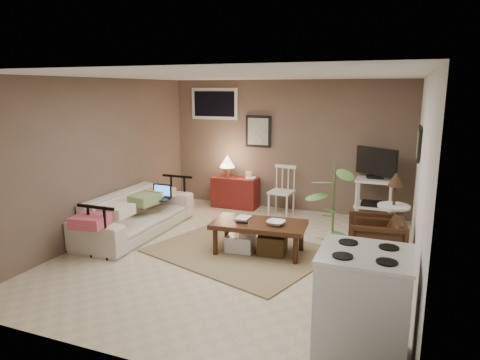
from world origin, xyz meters
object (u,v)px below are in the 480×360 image
at_px(coffee_table, 258,235).
at_px(spindle_chair, 282,192).
at_px(red_console, 235,189).
at_px(sofa, 136,207).
at_px(tv_stand, 375,184).
at_px(side_table, 394,204).
at_px(stove, 363,306).
at_px(armchair, 375,239).
at_px(potted_plant, 333,230).

height_order(coffee_table, spindle_chair, spindle_chair).
xyz_separation_m(red_console, spindle_chair, (0.98, -0.15, 0.07)).
relative_size(sofa, red_console, 2.18).
bearing_deg(coffee_table, red_console, 119.87).
distance_m(sofa, tv_stand, 3.91).
height_order(sofa, side_table, side_table).
distance_m(red_console, stove, 4.87).
bearing_deg(sofa, armchair, -89.48).
xyz_separation_m(armchair, potted_plant, (-0.36, -1.21, 0.46)).
relative_size(armchair, potted_plant, 0.46).
bearing_deg(spindle_chair, stove, -65.02).
bearing_deg(red_console, sofa, -113.60).
xyz_separation_m(sofa, spindle_chair, (1.84, 1.82, -0.01)).
height_order(sofa, red_console, red_console).
distance_m(red_console, spindle_chair, 0.99).
height_order(red_console, side_table, side_table).
distance_m(coffee_table, side_table, 1.90).
bearing_deg(armchair, sofa, -96.08).
relative_size(spindle_chair, tv_stand, 0.69).
distance_m(potted_plant, stove, 1.00).
relative_size(tv_stand, side_table, 1.13).
bearing_deg(sofa, red_console, -23.60).
bearing_deg(spindle_chair, side_table, -32.92).
xyz_separation_m(spindle_chair, potted_plant, (1.39, -3.00, 0.40)).
bearing_deg(tv_stand, stove, -86.92).
height_order(tv_stand, potted_plant, potted_plant).
xyz_separation_m(coffee_table, spindle_chair, (-0.23, 1.95, 0.15)).
height_order(tv_stand, stove, tv_stand).
relative_size(armchair, stove, 0.74).
height_order(tv_stand, armchair, tv_stand).
distance_m(spindle_chair, armchair, 2.50).
bearing_deg(potted_plant, armchair, 73.30).
bearing_deg(armchair, red_console, -131.96).
xyz_separation_m(tv_stand, side_table, (0.35, -1.30, 0.03)).
relative_size(spindle_chair, side_table, 0.77).
bearing_deg(coffee_table, potted_plant, -41.95).
height_order(coffee_table, side_table, side_table).
height_order(red_console, spindle_chair, red_console).
xyz_separation_m(tv_stand, potted_plant, (-0.20, -3.05, 0.13)).
relative_size(red_console, tv_stand, 0.78).
relative_size(tv_stand, armchair, 1.82).
relative_size(tv_stand, potted_plant, 0.84).
height_order(potted_plant, stove, potted_plant).
distance_m(spindle_chair, side_table, 2.32).
bearing_deg(red_console, coffee_table, -60.13).
xyz_separation_m(side_table, stove, (-0.14, -2.60, -0.23)).
relative_size(sofa, armchair, 3.10).
height_order(red_console, stove, red_console).
bearing_deg(potted_plant, stove, -64.59).
xyz_separation_m(spindle_chair, tv_stand, (1.58, 0.05, 0.27)).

